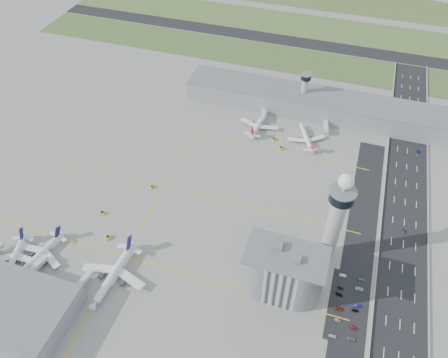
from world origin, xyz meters
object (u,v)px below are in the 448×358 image
(car_lot_4, at_px, (340,288))
(car_lot_7, at_px, (353,328))
(tug_4, at_px, (274,139))
(car_lot_2, at_px, (338,309))
(tug_5, at_px, (281,148))
(car_lot_9, at_px, (357,306))
(car_lot_6, at_px, (351,339))
(jet_bridge_near_2, at_px, (75,292))
(control_tower, at_px, (337,215))
(airplane_near_a, at_px, (11,259))
(car_lot_8, at_px, (355,310))
(car_lot_1, at_px, (338,320))
(airplane_far_a, at_px, (259,121))
(car_hw_1, at_px, (404,231))
(jet_bridge_far_1, at_px, (325,122))
(airplane_far_b, at_px, (307,135))
(admin_building, at_px, (284,272))
(car_lot_5, at_px, (343,275))
(jet_bridge_near_1, at_px, (28,277))
(car_lot_0, at_px, (333,336))
(jet_bridge_far_0, at_px, (264,111))
(tug_1, at_px, (108,237))
(airplane_near_c, at_px, (112,273))
(car_hw_2, at_px, (418,152))
(car_lot_11, at_px, (361,279))
(tug_2, at_px, (102,213))
(secondary_tower, at_px, (304,88))
(car_lot_10, at_px, (359,289))
(tug_0, at_px, (29,248))
(tug_3, at_px, (152,187))
(airplane_near_b, at_px, (38,253))
(car_lot_3, at_px, (339,294))

(car_lot_4, distance_m, car_lot_7, 23.34)
(tug_4, bearing_deg, car_lot_2, 127.41)
(tug_5, height_order, car_lot_4, tug_5)
(car_lot_4, bearing_deg, car_lot_9, -121.10)
(car_lot_6, bearing_deg, jet_bridge_near_2, 88.57)
(control_tower, height_order, airplane_near_a, control_tower)
(tug_4, height_order, car_lot_8, tug_4)
(car_lot_1, xyz_separation_m, car_lot_2, (-0.55, 6.77, 0.08))
(tug_5, distance_m, car_lot_4, 120.28)
(airplane_far_a, height_order, car_hw_1, airplane_far_a)
(jet_bridge_far_1, bearing_deg, airplane_far_b, -35.30)
(admin_building, distance_m, car_lot_5, 38.98)
(jet_bridge_near_1, height_order, car_lot_8, jet_bridge_near_1)
(control_tower, height_order, car_lot_4, control_tower)
(car_lot_0, bearing_deg, jet_bridge_far_1, 5.85)
(jet_bridge_far_0, bearing_deg, car_hw_1, 40.71)
(admin_building, distance_m, jet_bridge_near_2, 112.69)
(jet_bridge_near_2, relative_size, car_lot_8, 4.09)
(jet_bridge_far_1, distance_m, tug_1, 187.31)
(airplane_far_a, relative_size, car_lot_8, 10.98)
(airplane_near_c, height_order, car_hw_2, airplane_near_c)
(admin_building, distance_m, airplane_far_a, 145.59)
(car_lot_6, xyz_separation_m, car_lot_11, (1.46, 36.88, -0.05))
(jet_bridge_far_0, relative_size, car_lot_1, 4.23)
(car_lot_0, bearing_deg, car_lot_8, -31.74)
(tug_2, bearing_deg, car_lot_2, 70.19)
(secondary_tower, bearing_deg, car_lot_7, -71.29)
(car_lot_10, relative_size, car_lot_11, 1.23)
(airplane_far_a, bearing_deg, tug_0, 152.47)
(car_lot_1, bearing_deg, admin_building, 72.93)
(tug_3, bearing_deg, tug_4, 83.47)
(car_hw_2, bearing_deg, car_lot_6, -91.82)
(car_lot_7, height_order, car_lot_8, car_lot_7)
(car_lot_1, distance_m, car_lot_10, 23.97)
(tug_0, relative_size, tug_4, 1.00)
(jet_bridge_near_2, xyz_separation_m, car_lot_5, (136.21, 57.16, -2.20))
(secondary_tower, distance_m, car_lot_9, 182.81)
(car_lot_10, bearing_deg, airplane_near_b, 94.35)
(car_lot_10, bearing_deg, tug_4, 26.73)
(tug_0, distance_m, car_lot_3, 180.80)
(secondary_tower, distance_m, tug_2, 184.54)
(car_lot_7, xyz_separation_m, car_hw_1, (22.52, 73.49, -0.06))
(jet_bridge_near_1, height_order, car_lot_4, jet_bridge_near_1)
(car_lot_8, bearing_deg, tug_2, 81.77)
(tug_0, height_order, car_lot_4, tug_0)
(car_lot_10, bearing_deg, car_lot_0, 154.97)
(admin_building, distance_m, tug_1, 108.51)
(airplane_near_a, bearing_deg, car_lot_0, 78.90)
(jet_bridge_near_2, bearing_deg, airplane_near_c, -34.12)
(car_lot_0, distance_m, car_lot_11, 39.64)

